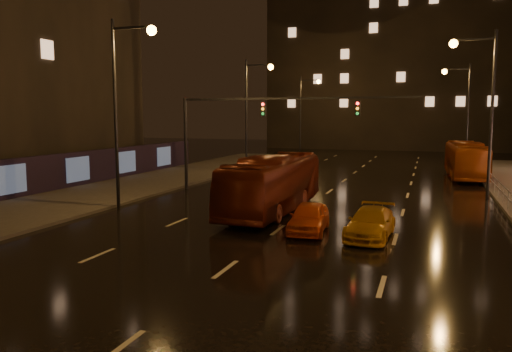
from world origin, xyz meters
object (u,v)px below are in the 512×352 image
at_px(bus_red, 273,184).
at_px(taxi_far, 371,223).
at_px(bus_curb, 466,160).
at_px(taxi_near, 309,217).

distance_m(bus_red, taxi_far, 6.94).
bearing_deg(bus_red, bus_curb, 61.59).
height_order(bus_curb, taxi_far, bus_curb).
xyz_separation_m(taxi_near, taxi_far, (2.64, -0.13, -0.04)).
bearing_deg(taxi_near, bus_curb, 66.98).
distance_m(bus_curb, taxi_far, 23.50).
distance_m(bus_red, bus_curb, 21.54).
xyz_separation_m(bus_red, taxi_near, (2.86, -4.01, -0.83)).
bearing_deg(bus_red, taxi_near, -53.75).
xyz_separation_m(bus_red, bus_curb, (10.50, 18.81, -0.01)).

